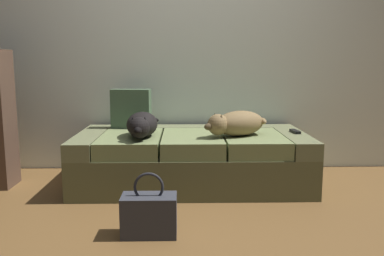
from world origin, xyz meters
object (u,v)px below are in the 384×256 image
dog_tan (236,123)px  tv_remote (295,131)px  handbag (149,214)px  couch (192,159)px  throw_pillow (131,109)px  dog_dark (142,125)px

dog_tan → tv_remote: (0.51, 0.14, -0.09)m
dog_tan → handbag: size_ratio=1.45×
couch → throw_pillow: throw_pillow is taller
throw_pillow → handbag: 1.41m
dog_dark → handbag: 0.94m
dog_dark → throw_pillow: (-0.14, 0.46, 0.07)m
throw_pillow → couch: bearing=-27.7°
dog_dark → dog_tan: bearing=2.8°
dog_dark → throw_pillow: 0.48m
handbag → throw_pillow: bearing=101.1°
dog_dark → dog_tan: size_ratio=1.03×
tv_remote → throw_pillow: bearing=162.4°
dog_tan → throw_pillow: 0.97m
tv_remote → throw_pillow: throw_pillow is taller
dog_dark → dog_tan: dog_tan is taller
dog_dark → tv_remote: size_ratio=3.77×
tv_remote → handbag: size_ratio=0.40×
tv_remote → handbag: tv_remote is taller
throw_pillow → handbag: throw_pillow is taller
dog_dark → handbag: (0.12, -0.84, -0.40)m
tv_remote → throw_pillow: 1.41m
handbag → dog_tan: bearing=55.1°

